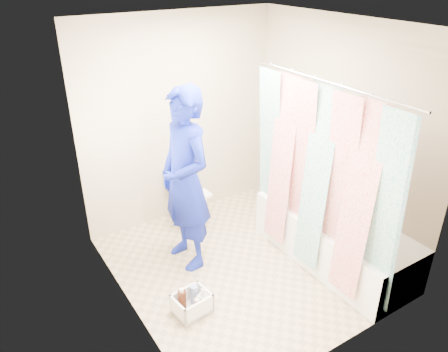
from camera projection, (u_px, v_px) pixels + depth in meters
floor at (243, 265)px, 4.56m from camera, size 2.60×2.60×0.00m
ceiling at (248, 24)px, 3.48m from camera, size 2.40×2.60×0.02m
wall_back at (180, 121)px, 5.00m from camera, size 2.40×0.02×2.40m
wall_front at (352, 226)px, 3.04m from camera, size 2.40×0.02×2.40m
wall_left at (121, 194)px, 3.45m from camera, size 0.02×2.60×2.40m
wall_right at (338, 135)px, 4.60m from camera, size 0.02×2.60×2.40m
bathtub at (334, 238)px, 4.53m from camera, size 0.70×1.75×0.50m
curtain_rod at (328, 82)px, 3.62m from camera, size 0.02×1.90×0.02m
shower_curtain at (317, 182)px, 4.03m from camera, size 0.06×1.75×1.80m
toilet at (189, 198)px, 5.15m from camera, size 0.38×0.66×0.67m
tank_lid at (193, 197)px, 5.04m from camera, size 0.41×0.18×0.03m
tank_internals at (178, 168)px, 5.12m from camera, size 0.17×0.05×0.22m
plumber at (185, 181)px, 4.23m from camera, size 0.49×0.71×1.87m
cleaning_caddy at (193, 303)px, 3.92m from camera, size 0.35×0.29×0.24m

